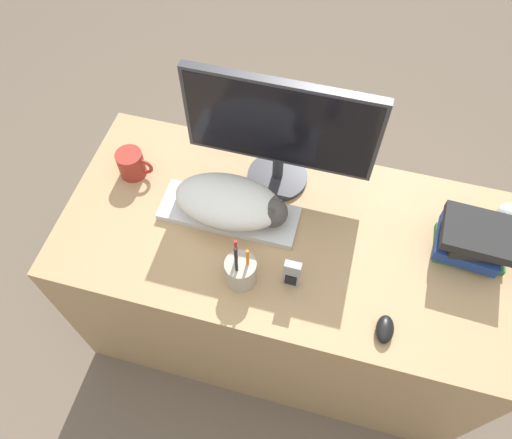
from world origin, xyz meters
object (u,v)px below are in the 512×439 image
Objects in this scene: keyboard at (229,214)px; pen_cup at (241,271)px; cat at (233,202)px; coffee_mug at (132,164)px; computer_mouse at (385,329)px; phone at (292,274)px; monitor at (280,129)px; book_stack at (473,240)px; baseball at (509,214)px.

pen_cup reaches higher than keyboard.
cat is 0.39m from coffee_mug.
phone is (-0.29, 0.08, 0.04)m from computer_mouse.
monitor is at bearing 58.49° from keyboard.
phone reaches higher than keyboard.
cat is 0.23m from pen_cup.
coffee_mug reaches higher than keyboard.
coffee_mug is 0.56× the size of book_stack.
keyboard is 0.89m from baseball.
book_stack reaches higher than keyboard.
cat is 1.66× the size of pen_cup.
coffee_mug is 1.67× the size of baseball.
book_stack is at bearing 5.05° from cat.
book_stack is (0.75, 0.06, 0.06)m from keyboard.
coffee_mug is 0.56× the size of pen_cup.
cat is 0.88m from baseball.
pen_cup is at bearing -151.27° from baseball.
monitor is 0.66m from computer_mouse.
phone is (0.25, -0.18, 0.05)m from keyboard.
monitor is at bearing 109.62° from phone.
baseball is at bearing 13.81° from keyboard.
monitor is 8.10× the size of baseball.
monitor reaches higher than cat.
pen_cup is 1.82× the size of phone.
keyboard is at bearing -12.98° from coffee_mug.
computer_mouse is 0.44m from pen_cup.
computer_mouse is at bearing -21.00° from coffee_mug.
computer_mouse is (0.52, -0.26, -0.07)m from cat.
monitor reaches higher than coffee_mug.
monitor is at bearing 12.19° from coffee_mug.
cat is at bearing -118.00° from monitor.
baseball is at bearing 51.46° from book_stack.
computer_mouse is 0.39× the size of pen_cup.
computer_mouse is 0.70× the size of coffee_mug.
keyboard is at bearing -166.19° from baseball.
keyboard is 0.23m from pen_cup.
cat is 0.61× the size of monitor.
monitor is at bearing 133.12° from computer_mouse.
phone is at bearing -38.24° from cat.
phone is (0.15, 0.02, 0.01)m from pen_cup.
baseball is at bearing 14.04° from cat.
baseball is at bearing 32.59° from phone.
keyboard is 3.64× the size of coffee_mug.
computer_mouse is at bearing -26.69° from cat.
computer_mouse is 1.16× the size of baseball.
baseball is 0.62× the size of phone.
coffee_mug is (-0.38, 0.08, -0.03)m from cat.
coffee_mug is at bearing 167.02° from keyboard.
book_stack is at bearing 26.30° from phone.
pen_cup is at bearing -170.54° from phone.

